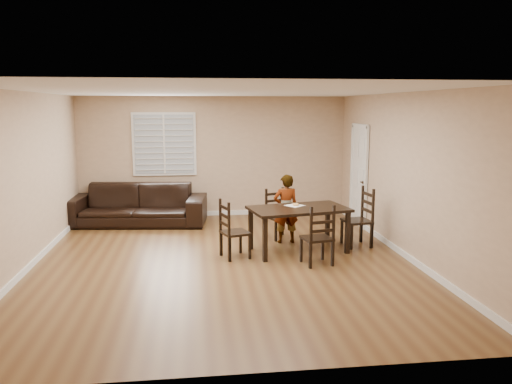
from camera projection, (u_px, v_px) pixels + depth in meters
ground at (224, 261)px, 8.08m from camera, size 7.00×7.00×0.00m
room at (224, 149)px, 7.96m from camera, size 6.04×7.04×2.72m
dining_table at (299, 213)px, 8.51m from camera, size 1.79×1.22×0.77m
chair_near at (276, 215)px, 9.52m from camera, size 0.54×0.53×0.94m
chair_far at (320, 239)px, 7.74m from camera, size 0.51×0.49×0.97m
chair_left at (229, 232)px, 8.16m from camera, size 0.53×0.54×0.97m
chair_right at (363, 219)px, 8.92m from camera, size 0.50×0.53×1.06m
child at (286, 209)px, 9.08m from camera, size 0.48×0.34×1.27m
napkin at (295, 206)px, 8.67m from camera, size 0.38×0.38×0.00m
donut at (296, 204)px, 8.67m from camera, size 0.11×0.11×0.04m
sofa at (137, 205)px, 10.57m from camera, size 2.99×1.45×0.84m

